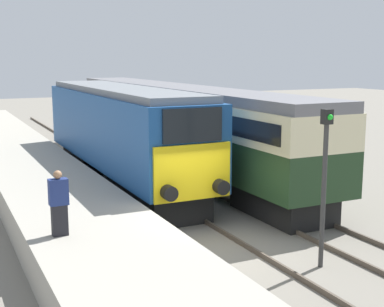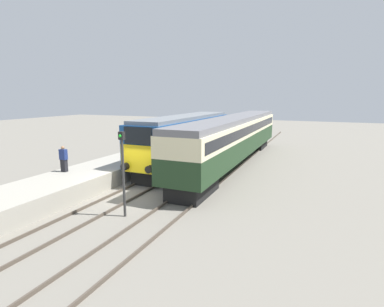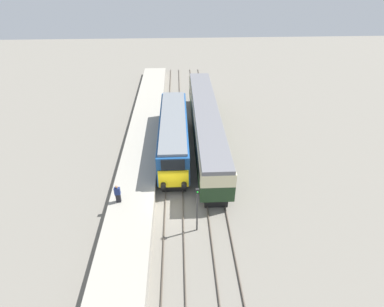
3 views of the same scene
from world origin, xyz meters
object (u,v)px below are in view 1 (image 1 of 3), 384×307
Objects in this scene: passenger_carriage at (174,118)px; signal_post at (325,175)px; locomotive at (121,131)px; person_on_platform at (59,204)px.

passenger_carriage is 12.94m from signal_post.
locomotive is 9.32m from person_on_platform.
locomotive reaches higher than signal_post.
person_on_platform is 6.40m from signal_post.
person_on_platform is at bearing -117.23° from locomotive.
passenger_carriage is at bearing 34.06° from locomotive.
person_on_platform is at bearing 159.32° from signal_post.
passenger_carriage reaches higher than person_on_platform.
locomotive is 3.48× the size of signal_post.
locomotive is 4.11m from passenger_carriage.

